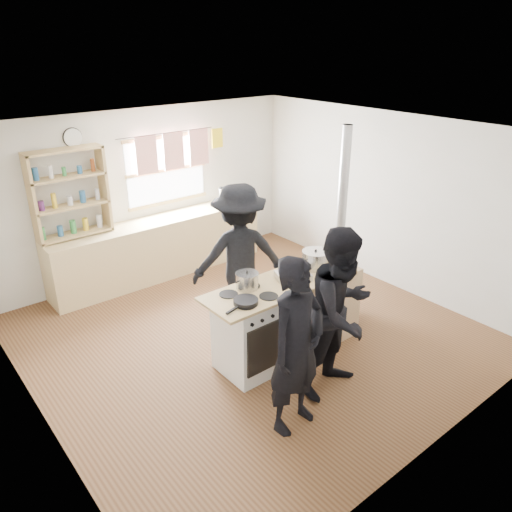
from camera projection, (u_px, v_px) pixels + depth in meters
name	position (u px, v px, depth m)	size (l,w,h in m)	color
ground	(250.00, 334.00, 6.26)	(5.00, 5.00, 0.01)	brown
back_counter	(160.00, 247.00, 7.65)	(3.40, 0.55, 0.90)	#D8BD82
shelving_unit	(69.00, 193.00, 6.62)	(1.00, 0.28, 1.20)	tan
thermos	(222.00, 196.00, 8.10)	(0.10, 0.10, 0.27)	silver
cooking_island	(289.00, 315.00, 5.76)	(1.97, 0.64, 0.93)	white
skillet_greens	(246.00, 301.00, 5.07)	(0.31, 0.31, 0.05)	black
roast_tray	(293.00, 276.00, 5.57)	(0.43, 0.38, 0.08)	silver
stockpot_stove	(247.00, 280.00, 5.36)	(0.25, 0.25, 0.20)	#BBBBBE
stockpot_counter	(315.00, 259.00, 5.82)	(0.32, 0.32, 0.23)	#B3B3B5
bread_board	(334.00, 259.00, 5.97)	(0.32, 0.26, 0.12)	tan
flue_heater	(337.00, 271.00, 6.45)	(0.35, 0.35, 2.50)	black
person_near_left	(297.00, 346.00, 4.48)	(0.63, 0.42, 1.74)	black
person_near_right	(341.00, 312.00, 4.99)	(0.87, 0.68, 1.79)	black
person_far	(239.00, 256.00, 6.22)	(1.19, 0.68, 1.83)	black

